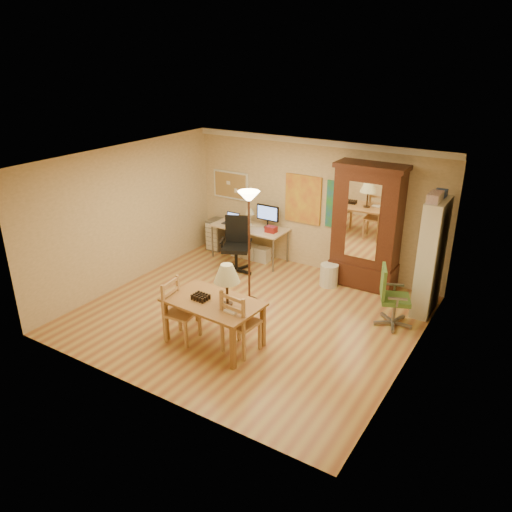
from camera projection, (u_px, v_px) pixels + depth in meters
The scene contains 16 objects.
floor at pixel (248, 315), 8.71m from camera, with size 5.50×5.50×0.00m, color #A36139.
crown_molding at pixel (317, 142), 9.63m from camera, with size 5.50×0.08×0.12m, color white.
corkboard at pixel (231, 185), 11.07m from camera, with size 0.90×0.04×0.62m, color #A38B4C.
art_panel_left at pixel (303, 199), 10.21m from camera, with size 0.80×0.04×1.00m, color yellow.
art_panel_right at pixel (344, 206), 9.77m from camera, with size 0.75×0.04×0.95m, color #256496.
dining_table at pixel (218, 294), 7.52m from camera, with size 1.53×0.97×1.39m.
ladder_chair_back at pixel (240, 324), 7.48m from camera, with size 0.52×0.50×1.03m.
ladder_chair_left at pixel (180, 313), 7.84m from camera, with size 0.49×0.51×1.00m.
torchiere_lamp at pixel (249, 215), 8.53m from camera, with size 0.38×0.38×2.09m.
computer_desk at pixel (252, 239), 10.87m from camera, with size 1.66×0.73×1.26m.
office_chair_black at pixel (236, 258), 10.31m from camera, with size 0.71×0.71×1.16m.
office_chair_green at pixel (392, 310), 8.31m from camera, with size 0.64×0.64×1.04m.
drawer_cart at pixel (217, 234), 11.47m from camera, with size 0.35×0.42×0.71m.
armoire at pixel (366, 234), 9.46m from camera, with size 1.30×0.62×2.40m.
bookshelf at pixel (431, 258), 8.49m from camera, with size 0.30×0.81×2.03m.
wastebin at pixel (329, 275), 9.72m from camera, with size 0.35×0.35×0.44m, color silver.
Camera 1 is at (4.17, -6.41, 4.30)m, focal length 35.00 mm.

